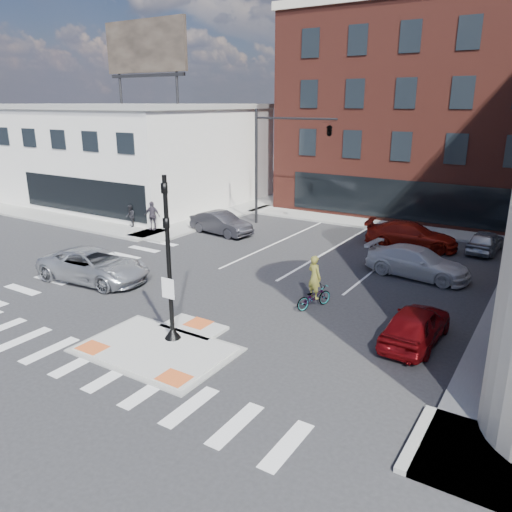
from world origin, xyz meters
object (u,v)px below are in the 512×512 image
Objects in this scene: red_sedan at (416,325)px; pedestrian_a at (130,216)px; bg_car_red at (411,236)px; white_pickup at (417,262)px; cyclist at (314,290)px; silver_suv at (94,265)px; bg_car_dark at (221,223)px; bg_car_silver at (486,241)px; pedestrian_b at (152,216)px.

pedestrian_a is (-21.42, 6.79, 0.20)m from red_sedan.
white_pickup is at bearing -168.65° from bg_car_red.
cyclist reaches higher than red_sedan.
bg_car_red is at bearing 24.55° from white_pickup.
silver_suv is 1.34× the size of red_sedan.
red_sedan is at bearing -112.66° from bg_car_dark.
bg_car_red is (-3.92, -1.46, 0.12)m from bg_car_silver.
bg_car_red is at bearing 24.33° from bg_car_silver.
red_sedan is at bearing 20.38° from pedestrian_a.
pedestrian_a is (-6.29, 8.50, 0.13)m from silver_suv.
red_sedan is 0.83× the size of white_pickup.
red_sedan is at bearing -89.77° from silver_suv.
bg_car_silver is at bearing 55.98° from pedestrian_a.
bg_car_silver is 22.80m from pedestrian_a.
bg_car_dark is at bearing 21.23° from bg_car_silver.
pedestrian_b is (-15.00, 6.02, 0.33)m from cyclist.
cyclist is 17.84m from pedestrian_a.
silver_suv reaches higher than bg_car_dark.
white_pickup is 3.34× the size of pedestrian_a.
silver_suv is 2.93× the size of pedestrian_b.
bg_car_red is 11.43m from cyclist.
silver_suv is at bearing -15.53° from pedestrian_a.
bg_car_dark is 6.52m from pedestrian_a.
cyclist is at bearing 18.97° from pedestrian_a.
bg_car_red is at bearing -65.95° from bg_car_dark.
silver_suv is 1.11× the size of white_pickup.
bg_car_dark is at bearing 12.53° from pedestrian_b.
white_pickup is at bearing -88.98° from bg_car_dark.
red_sedan is 0.79× the size of bg_car_red.
bg_car_silver is (0.26, 13.84, -0.07)m from red_sedan.
silver_suv is 16.03m from white_pickup.
bg_car_silver is at bearing -50.92° from silver_suv.
red_sedan is 1.82× the size of cyclist.
pedestrian_a reaches higher than bg_car_dark.
pedestrian_b is at bearing 44.24° from pedestrian_a.
cyclist is 1.20× the size of pedestrian_b.
silver_suv is at bearing 133.10° from bg_car_red.
bg_car_silver is (15.54, 4.85, -0.09)m from bg_car_dark.
pedestrian_a is at bearing 117.44° from bg_car_dark.
bg_car_silver is 1.98× the size of pedestrian_b.
bg_car_dark reaches higher than bg_car_silver.
cyclist is 16.16m from pedestrian_b.
white_pickup is (13.19, 9.11, -0.04)m from silver_suv.
cyclist is (10.58, 2.69, -0.00)m from silver_suv.
red_sedan is at bearing -32.10° from pedestrian_b.
silver_suv is at bearing 130.07° from white_pickup.
bg_car_red is at bearing 55.43° from pedestrian_a.
silver_suv is at bearing -171.40° from bg_car_dark.
cyclist is at bearing -81.94° from silver_suv.
bg_car_silver is 2.51× the size of pedestrian_a.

